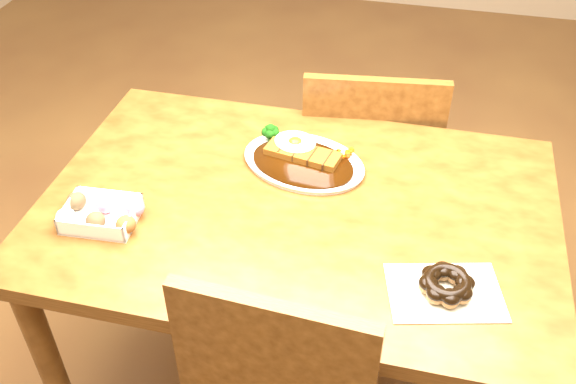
% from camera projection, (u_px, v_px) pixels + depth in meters
% --- Properties ---
extents(table, '(1.20, 0.80, 0.75)m').
position_uv_depth(table, '(297.00, 234.00, 1.57)').
color(table, '#49280E').
rests_on(table, ground).
extents(chair_far, '(0.47, 0.47, 0.87)m').
position_uv_depth(chair_far, '(367.00, 168.00, 2.06)').
color(chair_far, '#49280E').
rests_on(chair_far, ground).
extents(katsu_curry_plate, '(0.36, 0.29, 0.06)m').
position_uv_depth(katsu_curry_plate, '(302.00, 158.00, 1.61)').
color(katsu_curry_plate, white).
rests_on(katsu_curry_plate, table).
extents(donut_box, '(0.19, 0.13, 0.05)m').
position_uv_depth(donut_box, '(101.00, 213.00, 1.44)').
color(donut_box, white).
rests_on(donut_box, table).
extents(pon_de_ring, '(0.26, 0.21, 0.04)m').
position_uv_depth(pon_de_ring, '(446.00, 285.00, 1.27)').
color(pon_de_ring, silver).
rests_on(pon_de_ring, table).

